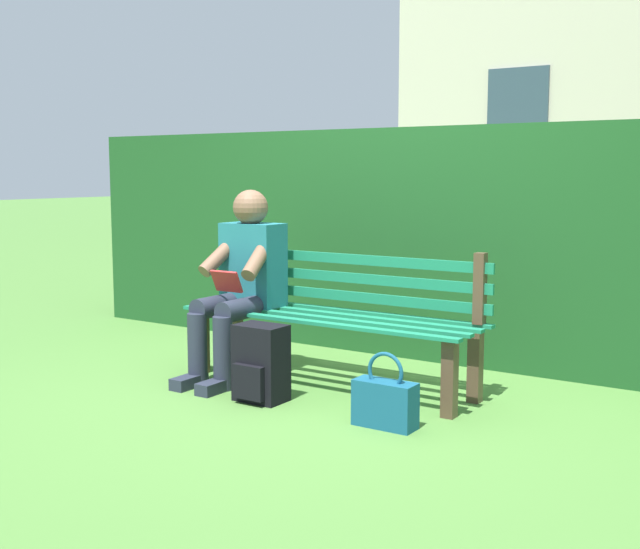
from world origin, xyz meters
name	(u,v)px	position (x,y,z in m)	size (l,w,h in m)	color
ground	(329,386)	(0.00, 0.00, 0.00)	(60.00, 60.00, 0.00)	#477533
park_bench	(336,313)	(0.00, -0.08, 0.43)	(1.87, 0.50, 0.83)	#4C3828
person_seated	(241,279)	(0.58, 0.10, 0.61)	(0.44, 0.73, 1.16)	#1E6672
hedge_backdrop	(468,237)	(-0.32, -1.29, 0.82)	(6.26, 0.86, 1.69)	#19471E
backpack	(261,364)	(0.16, 0.47, 0.21)	(0.28, 0.26, 0.43)	black
handbag	(385,402)	(-0.65, 0.49, 0.13)	(0.32, 0.13, 0.38)	navy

